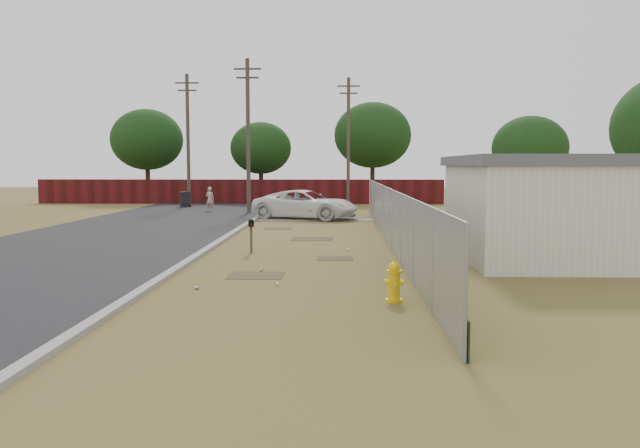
{
  "coord_description": "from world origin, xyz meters",
  "views": [
    {
      "loc": [
        1.3,
        -20.68,
        2.8
      ],
      "look_at": [
        0.77,
        -2.52,
        1.1
      ],
      "focal_mm": 35.0,
      "sensor_mm": 36.0,
      "label": 1
    }
  ],
  "objects_px": {
    "fire_hydrant": "(394,282)",
    "pedestrian": "(210,199)",
    "mailbox": "(251,226)",
    "pickup_truck": "(306,205)",
    "trash_bin": "(185,199)"
  },
  "relations": [
    {
      "from": "mailbox",
      "to": "pickup_truck",
      "type": "distance_m",
      "value": 12.96
    },
    {
      "from": "pickup_truck",
      "to": "pedestrian",
      "type": "height_order",
      "value": "pickup_truck"
    },
    {
      "from": "pedestrian",
      "to": "mailbox",
      "type": "bearing_deg",
      "value": 124.4
    },
    {
      "from": "fire_hydrant",
      "to": "pedestrian",
      "type": "height_order",
      "value": "pedestrian"
    },
    {
      "from": "fire_hydrant",
      "to": "trash_bin",
      "type": "height_order",
      "value": "trash_bin"
    },
    {
      "from": "pickup_truck",
      "to": "trash_bin",
      "type": "xyz_separation_m",
      "value": [
        -8.73,
        9.33,
        -0.23
      ]
    },
    {
      "from": "pedestrian",
      "to": "trash_bin",
      "type": "distance_m",
      "value": 4.65
    },
    {
      "from": "fire_hydrant",
      "to": "mailbox",
      "type": "relative_size",
      "value": 0.78
    },
    {
      "from": "fire_hydrant",
      "to": "pickup_truck",
      "type": "relative_size",
      "value": 0.16
    },
    {
      "from": "mailbox",
      "to": "pickup_truck",
      "type": "height_order",
      "value": "pickup_truck"
    },
    {
      "from": "mailbox",
      "to": "trash_bin",
      "type": "bearing_deg",
      "value": 108.92
    },
    {
      "from": "pickup_truck",
      "to": "fire_hydrant",
      "type": "bearing_deg",
      "value": -152.45
    },
    {
      "from": "pedestrian",
      "to": "trash_bin",
      "type": "height_order",
      "value": "pedestrian"
    },
    {
      "from": "fire_hydrant",
      "to": "mailbox",
      "type": "xyz_separation_m",
      "value": [
        -3.95,
        7.13,
        0.47
      ]
    },
    {
      "from": "pickup_truck",
      "to": "pedestrian",
      "type": "xyz_separation_m",
      "value": [
        -6.23,
        5.42,
        -0.01
      ]
    }
  ]
}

